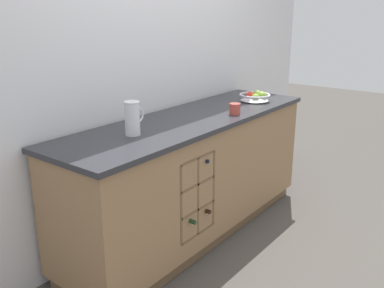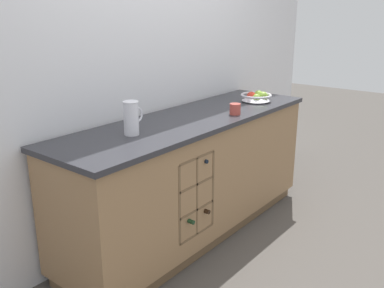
% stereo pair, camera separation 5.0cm
% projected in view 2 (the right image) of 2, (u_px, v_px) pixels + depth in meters
% --- Properties ---
extents(ground_plane, '(14.00, 14.00, 0.00)m').
position_uv_depth(ground_plane, '(192.00, 232.00, 3.36)').
color(ground_plane, '#4C4742').
extents(back_wall, '(4.66, 0.06, 2.55)m').
position_uv_depth(back_wall, '(153.00, 64.00, 3.19)').
color(back_wall, white).
rests_on(back_wall, ground_plane).
extents(kitchen_island, '(2.30, 0.67, 0.93)m').
position_uv_depth(kitchen_island, '(192.00, 176.00, 3.21)').
color(kitchen_island, brown).
rests_on(kitchen_island, ground_plane).
extents(fruit_bowl, '(0.26, 0.26, 0.09)m').
position_uv_depth(fruit_bowl, '(256.00, 97.00, 3.58)').
color(fruit_bowl, silver).
rests_on(fruit_bowl, kitchen_island).
extents(white_pitcher, '(0.15, 0.10, 0.21)m').
position_uv_depth(white_pitcher, '(131.00, 117.00, 2.61)').
color(white_pitcher, white).
rests_on(white_pitcher, kitchen_island).
extents(ceramic_mug, '(0.12, 0.08, 0.08)m').
position_uv_depth(ceramic_mug, '(235.00, 109.00, 3.15)').
color(ceramic_mug, '#B7473D').
rests_on(ceramic_mug, kitchen_island).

